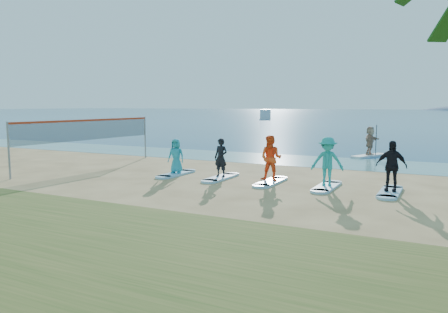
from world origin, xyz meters
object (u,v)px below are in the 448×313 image
at_px(surfboard_1, 221,178).
at_px(paddleboarder, 370,141).
at_px(student_1, 221,158).
at_px(volleyball_net, 88,130).
at_px(student_2, 271,158).
at_px(student_0, 176,156).
at_px(student_3, 327,161).
at_px(surfboard_4, 390,192).
at_px(boat_offshore_a, 265,119).
at_px(surfboard_2, 271,182).
at_px(surfboard_3, 327,187).
at_px(student_4, 391,166).
at_px(surfboard_0, 176,174).
at_px(paddleboard, 370,156).

bearing_deg(surfboard_1, paddleboarder, 68.80).
xyz_separation_m(paddleboarder, student_1, (-4.47, -11.51, -0.07)).
distance_m(volleyball_net, student_2, 10.23).
bearing_deg(paddleboarder, student_0, 164.17).
relative_size(paddleboarder, student_0, 1.12).
distance_m(student_1, student_3, 4.65).
relative_size(volleyball_net, paddleboarder, 5.15).
height_order(paddleboarder, student_1, paddleboarder).
bearing_deg(surfboard_4, volleyball_net, 179.31).
height_order(boat_offshore_a, surfboard_2, boat_offshore_a).
height_order(volleyball_net, surfboard_3, volleyball_net).
distance_m(surfboard_1, student_4, 7.04).
bearing_deg(surfboard_4, surfboard_0, 180.00).
height_order(paddleboarder, surfboard_1, paddleboarder).
xyz_separation_m(paddleboarder, student_0, (-6.79, -11.51, -0.12)).
bearing_deg(student_3, surfboard_0, 167.33).
xyz_separation_m(student_1, surfboard_3, (4.65, 0.00, -0.89)).
distance_m(volleyball_net, paddleboard, 16.85).
bearing_deg(volleyball_net, boat_offshore_a, 105.22).
height_order(paddleboarder, student_4, student_4).
bearing_deg(paddleboarder, surfboard_0, 164.17).
height_order(student_0, student_1, student_1).
bearing_deg(student_3, surfboard_2, 167.33).
bearing_deg(surfboard_4, paddleboard, 102.31).
distance_m(surfboard_0, surfboard_4, 9.30).
bearing_deg(paddleboarder, boat_offshore_a, 41.60).
bearing_deg(student_4, surfboard_4, 0.00).
bearing_deg(surfboard_1, boat_offshore_a, 110.48).
bearing_deg(student_3, student_2, 167.33).
bearing_deg(volleyball_net, paddleboarder, 42.59).
xyz_separation_m(boat_offshore_a, student_1, (28.78, -77.07, 0.93)).
height_order(boat_offshore_a, student_0, student_0).
relative_size(student_0, surfboard_1, 0.72).
relative_size(surfboard_1, surfboard_2, 1.00).
height_order(surfboard_1, surfboard_4, same).
xyz_separation_m(student_1, surfboard_4, (6.98, 0.00, -0.89)).
relative_size(student_1, surfboard_4, 0.76).
xyz_separation_m(volleyball_net, student_3, (12.52, -0.18, -0.87)).
bearing_deg(student_3, surfboard_4, -12.67).
bearing_deg(paddleboard, student_1, -86.62).
bearing_deg(paddleboard, student_4, -53.11).
relative_size(paddleboarder, surfboard_0, 0.80).
height_order(student_0, surfboard_4, student_0).
xyz_separation_m(student_0, student_3, (6.98, 0.00, 0.16)).
relative_size(student_3, surfboard_4, 0.86).
xyz_separation_m(student_0, surfboard_1, (2.33, 0.00, -0.83)).
relative_size(student_1, surfboard_3, 0.76).
height_order(student_1, student_3, student_3).
relative_size(surfboard_0, student_4, 1.19).
bearing_deg(boat_offshore_a, student_1, -91.16).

